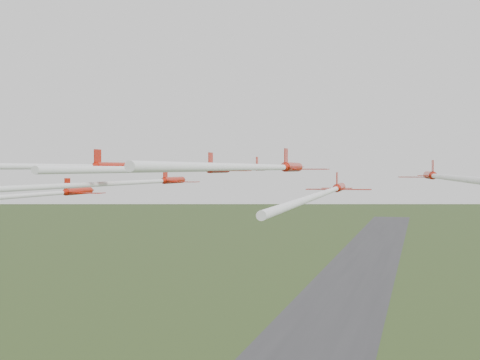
% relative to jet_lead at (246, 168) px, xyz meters
% --- Properties ---
extents(runway, '(38.00, 900.00, 0.04)m').
position_rel_jet_lead_xyz_m(runway, '(-4.08, 198.84, -53.52)').
color(runway, '#313134').
rests_on(runway, ground).
extents(jet_lead, '(8.12, 52.33, 2.41)m').
position_rel_jet_lead_xyz_m(jet_lead, '(0.00, 0.00, 0.00)').
color(jet_lead, '#B81908').
extents(jet_row2_left, '(9.00, 55.39, 2.70)m').
position_rel_jet_lead_xyz_m(jet_row2_left, '(-12.92, -11.12, -2.07)').
color(jet_row2_left, '#B81908').
extents(jet_row2_right, '(9.79, 68.23, 2.92)m').
position_rel_jet_lead_xyz_m(jet_row2_right, '(15.66, -18.73, -2.97)').
color(jet_row2_right, '#B81908').
extents(jet_row3_left, '(8.45, 43.12, 2.51)m').
position_rel_jet_lead_xyz_m(jet_row3_left, '(-21.55, -22.77, -3.47)').
color(jet_row3_left, '#B81908').
extents(jet_row3_mid, '(9.59, 55.71, 2.87)m').
position_rel_jet_lead_xyz_m(jet_row3_mid, '(-1.00, -23.42, -0.16)').
color(jet_row3_mid, '#B81908').
extents(jet_row3_right, '(9.67, 69.02, 2.50)m').
position_rel_jet_lead_xyz_m(jet_row3_right, '(29.67, -29.47, -1.01)').
color(jet_row3_right, '#B81908').
extents(jet_row4_left, '(8.80, 56.79, 2.65)m').
position_rel_jet_lead_xyz_m(jet_row4_left, '(-11.19, -38.79, 0.14)').
color(jet_row4_left, '#B81908').
extents(jet_row4_right, '(8.98, 53.22, 2.70)m').
position_rel_jet_lead_xyz_m(jet_row4_right, '(11.96, -35.68, 0.07)').
color(jet_row4_right, '#B81908').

